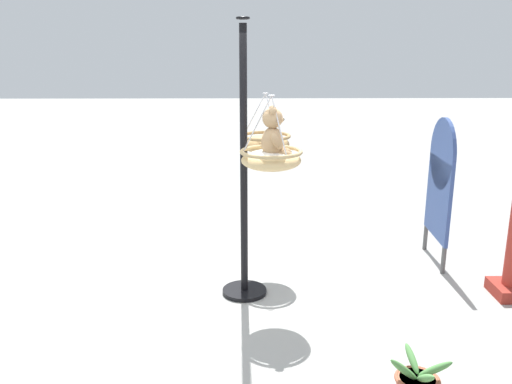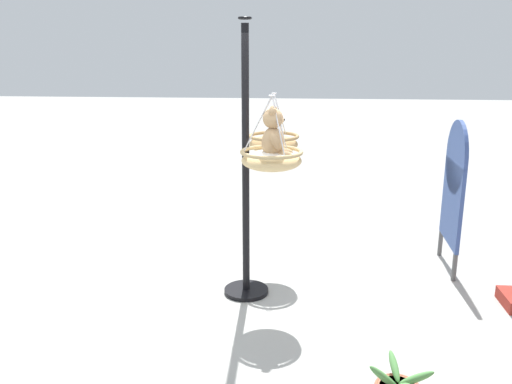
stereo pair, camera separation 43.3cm
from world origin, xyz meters
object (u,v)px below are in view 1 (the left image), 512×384
(hanging_basket_with_teddy, at_px, (271,158))
(teddy_bear, at_px, (274,136))
(display_pole_central, at_px, (244,213))
(hanging_basket_left_high, at_px, (265,143))
(display_sign_board, at_px, (440,179))

(hanging_basket_with_teddy, height_order, teddy_bear, hanging_basket_with_teddy)
(display_pole_central, bearing_deg, hanging_basket_left_high, 164.07)
(teddy_bear, xyz_separation_m, hanging_basket_left_high, (-0.94, -0.05, -0.23))
(display_pole_central, xyz_separation_m, display_sign_board, (-0.81, 2.16, 0.12))
(display_pole_central, distance_m, display_sign_board, 2.31)
(hanging_basket_left_high, bearing_deg, hanging_basket_with_teddy, 1.52)
(display_pole_central, bearing_deg, teddy_bear, 61.20)
(display_pole_central, distance_m, hanging_basket_with_teddy, 0.63)
(hanging_basket_left_high, bearing_deg, display_pole_central, -15.93)
(teddy_bear, height_order, hanging_basket_left_high, hanging_basket_left_high)
(display_pole_central, distance_m, hanging_basket_left_high, 0.98)
(teddy_bear, height_order, display_sign_board, teddy_bear)
(display_pole_central, height_order, hanging_basket_with_teddy, display_pole_central)
(hanging_basket_with_teddy, bearing_deg, teddy_bear, 90.00)
(teddy_bear, distance_m, display_sign_board, 2.21)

